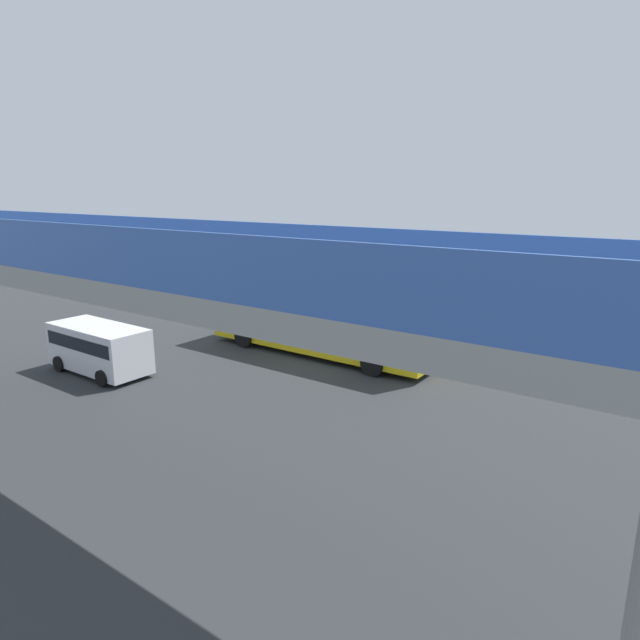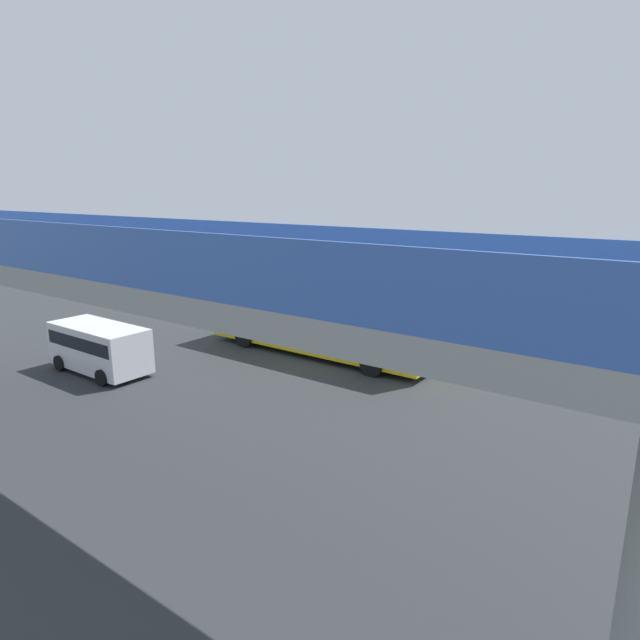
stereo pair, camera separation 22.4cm
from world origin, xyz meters
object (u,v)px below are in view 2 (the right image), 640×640
object	(u,v)px
city_bus	(319,315)
traffic_sign	(269,289)
bicycle_black	(124,342)
parked_van	(99,345)

from	to	relation	value
city_bus	traffic_sign	bearing A→B (deg)	-30.44
bicycle_black	traffic_sign	distance (m)	9.21
bicycle_black	traffic_sign	size ratio (longest dim) A/B	0.63
parked_van	bicycle_black	xyz separation A→B (m)	(2.04, -2.54, -0.81)
parked_van	bicycle_black	distance (m)	3.35
city_bus	parked_van	size ratio (longest dim) A/B	2.40
city_bus	bicycle_black	bearing A→B (deg)	32.53
city_bus	traffic_sign	xyz separation A→B (m)	(6.52, -3.83, 0.01)
city_bus	traffic_sign	distance (m)	7.57
bicycle_black	traffic_sign	xyz separation A→B (m)	(-1.51, -8.95, 1.52)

